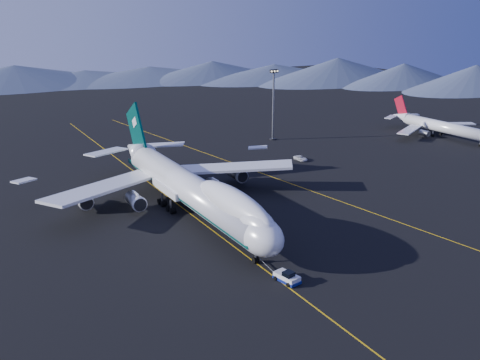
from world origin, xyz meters
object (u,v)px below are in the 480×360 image
pushback_tug (287,278)px  service_van (301,158)px  boeing_747 (190,188)px  second_jet (439,126)px  floodlight_mast (273,105)px

pushback_tug → service_van: bearing=42.5°
boeing_747 → second_jet: bearing=13.5°
service_van → floodlight_mast: bearing=72.3°
pushback_tug → boeing_747: bearing=81.6°
boeing_747 → second_jet: boeing_747 is taller
pushback_tug → second_jet: 119.60m
pushback_tug → floodlight_mast: 99.08m
second_jet → service_van: second_jet is taller
pushback_tug → service_van: pushback_tug is taller
pushback_tug → service_van: size_ratio=1.02×
pushback_tug → floodlight_mast: floodlight_mast is taller
boeing_747 → service_van: bearing=27.1°
boeing_747 → floodlight_mast: floodlight_mast is taller
service_van → boeing_747: bearing=-154.9°
service_van → second_jet: bearing=-0.2°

